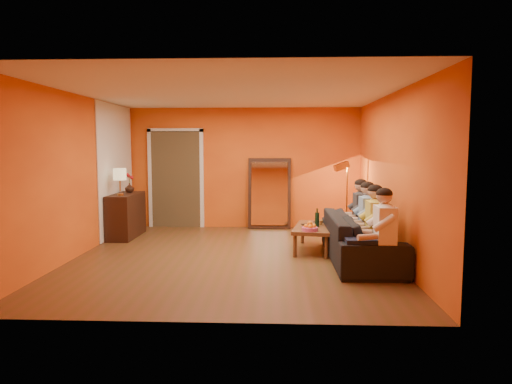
{
  "coord_description": "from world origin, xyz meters",
  "views": [
    {
      "loc": [
        0.68,
        -7.16,
        1.76
      ],
      "look_at": [
        0.35,
        0.5,
        1.0
      ],
      "focal_mm": 32.0,
      "sensor_mm": 36.0,
      "label": 1
    }
  ],
  "objects_px": {
    "coffee_table": "(314,238)",
    "person_far_right": "(361,215)",
    "mirror_frame": "(269,193)",
    "sideboard": "(126,215)",
    "sofa": "(360,238)",
    "laptop": "(322,222)",
    "floor_lamp": "(347,199)",
    "table_lamp": "(120,182)",
    "person_mid_right": "(368,221)",
    "tumbler": "(320,223)",
    "person_mid_left": "(376,227)",
    "dog": "(353,233)",
    "wine_bottle": "(317,218)",
    "vase": "(130,188)",
    "person_far_left": "(385,234)"
  },
  "relations": [
    {
      "from": "wine_bottle",
      "to": "tumbler",
      "type": "xyz_separation_m",
      "value": [
        0.07,
        0.17,
        -0.11
      ]
    },
    {
      "from": "table_lamp",
      "to": "tumbler",
      "type": "height_order",
      "value": "table_lamp"
    },
    {
      "from": "table_lamp",
      "to": "person_mid_left",
      "type": "bearing_deg",
      "value": -22.73
    },
    {
      "from": "sofa",
      "to": "person_mid_right",
      "type": "distance_m",
      "value": 0.3
    },
    {
      "from": "person_far_left",
      "to": "tumbler",
      "type": "height_order",
      "value": "person_far_left"
    },
    {
      "from": "mirror_frame",
      "to": "laptop",
      "type": "xyz_separation_m",
      "value": [
        0.96,
        -1.76,
        -0.33
      ]
    },
    {
      "from": "coffee_table",
      "to": "person_mid_right",
      "type": "bearing_deg",
      "value": -25.1
    },
    {
      "from": "floor_lamp",
      "to": "vase",
      "type": "xyz_separation_m",
      "value": [
        -4.34,
        -0.11,
        0.22
      ]
    },
    {
      "from": "coffee_table",
      "to": "person_far_right",
      "type": "height_order",
      "value": "person_far_right"
    },
    {
      "from": "person_mid_right",
      "to": "laptop",
      "type": "distance_m",
      "value": 1.11
    },
    {
      "from": "sofa",
      "to": "person_mid_left",
      "type": "height_order",
      "value": "person_mid_left"
    },
    {
      "from": "tumbler",
      "to": "wine_bottle",
      "type": "bearing_deg",
      "value": -112.38
    },
    {
      "from": "tumbler",
      "to": "dog",
      "type": "bearing_deg",
      "value": -12.48
    },
    {
      "from": "sofa",
      "to": "dog",
      "type": "distance_m",
      "value": 0.65
    },
    {
      "from": "person_mid_left",
      "to": "person_far_right",
      "type": "height_order",
      "value": "same"
    },
    {
      "from": "wine_bottle",
      "to": "vase",
      "type": "xyz_separation_m",
      "value": [
        -3.62,
        1.33,
        0.37
      ]
    },
    {
      "from": "sofa",
      "to": "dog",
      "type": "xyz_separation_m",
      "value": [
        -0.01,
        0.65,
        -0.05
      ]
    },
    {
      "from": "person_far_left",
      "to": "table_lamp",
      "type": "bearing_deg",
      "value": 151.42
    },
    {
      "from": "sideboard",
      "to": "laptop",
      "type": "bearing_deg",
      "value": -10.25
    },
    {
      "from": "sideboard",
      "to": "table_lamp",
      "type": "xyz_separation_m",
      "value": [
        0.0,
        -0.3,
        0.68
      ]
    },
    {
      "from": "person_mid_left",
      "to": "vase",
      "type": "xyz_separation_m",
      "value": [
        -4.37,
        2.38,
        0.33
      ]
    },
    {
      "from": "person_far_right",
      "to": "sofa",
      "type": "bearing_deg",
      "value": -101.31
    },
    {
      "from": "person_mid_right",
      "to": "wine_bottle",
      "type": "distance_m",
      "value": 0.9
    },
    {
      "from": "dog",
      "to": "person_mid_left",
      "type": "distance_m",
      "value": 1.15
    },
    {
      "from": "sofa",
      "to": "coffee_table",
      "type": "bearing_deg",
      "value": 45.7
    },
    {
      "from": "table_lamp",
      "to": "floor_lamp",
      "type": "height_order",
      "value": "floor_lamp"
    },
    {
      "from": "dog",
      "to": "person_mid_left",
      "type": "bearing_deg",
      "value": -88.04
    },
    {
      "from": "coffee_table",
      "to": "dog",
      "type": "xyz_separation_m",
      "value": [
        0.66,
        0.0,
        0.09
      ]
    },
    {
      "from": "mirror_frame",
      "to": "person_far_right",
      "type": "relative_size",
      "value": 1.25
    },
    {
      "from": "mirror_frame",
      "to": "person_far_right",
      "type": "distance_m",
      "value": 2.64
    },
    {
      "from": "mirror_frame",
      "to": "person_mid_left",
      "type": "xyz_separation_m",
      "value": [
        1.58,
        -3.21,
        -0.15
      ]
    },
    {
      "from": "mirror_frame",
      "to": "dog",
      "type": "xyz_separation_m",
      "value": [
        1.44,
        -2.11,
        -0.46
      ]
    },
    {
      "from": "wine_bottle",
      "to": "person_mid_right",
      "type": "bearing_deg",
      "value": -33.86
    },
    {
      "from": "coffee_table",
      "to": "floor_lamp",
      "type": "xyz_separation_m",
      "value": [
        0.77,
        1.39,
        0.51
      ]
    },
    {
      "from": "person_mid_right",
      "to": "tumbler",
      "type": "xyz_separation_m",
      "value": [
        -0.68,
        0.67,
        -0.15
      ]
    },
    {
      "from": "coffee_table",
      "to": "vase",
      "type": "height_order",
      "value": "vase"
    },
    {
      "from": "person_mid_right",
      "to": "floor_lamp",
      "type": "bearing_deg",
      "value": 90.89
    },
    {
      "from": "dog",
      "to": "wine_bottle",
      "type": "xyz_separation_m",
      "value": [
        -0.61,
        -0.05,
        0.27
      ]
    },
    {
      "from": "sideboard",
      "to": "person_mid_left",
      "type": "distance_m",
      "value": 4.87
    },
    {
      "from": "table_lamp",
      "to": "sofa",
      "type": "xyz_separation_m",
      "value": [
        4.24,
        -1.38,
        -0.75
      ]
    },
    {
      "from": "floor_lamp",
      "to": "person_mid_left",
      "type": "relative_size",
      "value": 1.18
    },
    {
      "from": "wine_bottle",
      "to": "tumbler",
      "type": "distance_m",
      "value": 0.22
    },
    {
      "from": "dog",
      "to": "person_far_right",
      "type": "xyz_separation_m",
      "value": [
        0.14,
        -0.0,
        0.31
      ]
    },
    {
      "from": "person_mid_right",
      "to": "dog",
      "type": "bearing_deg",
      "value": 103.9
    },
    {
      "from": "coffee_table",
      "to": "tumbler",
      "type": "relative_size",
      "value": 13.52
    },
    {
      "from": "wine_bottle",
      "to": "tumbler",
      "type": "relative_size",
      "value": 3.44
    },
    {
      "from": "dog",
      "to": "vase",
      "type": "bearing_deg",
      "value": 158.09
    },
    {
      "from": "table_lamp",
      "to": "person_mid_right",
      "type": "bearing_deg",
      "value": -16.34
    },
    {
      "from": "mirror_frame",
      "to": "sideboard",
      "type": "height_order",
      "value": "mirror_frame"
    },
    {
      "from": "table_lamp",
      "to": "coffee_table",
      "type": "distance_m",
      "value": 3.75
    }
  ]
}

